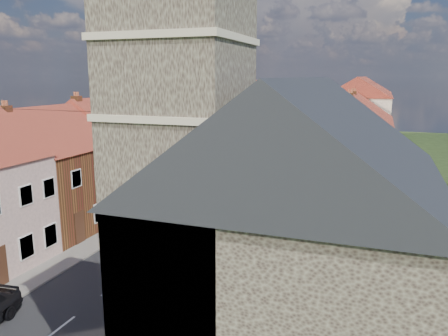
# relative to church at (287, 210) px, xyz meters

# --- Properties ---
(road) EXTENTS (7.00, 90.00, 0.02)m
(road) POSITION_rel_church_xyz_m (-9.36, 26.68, -5.87)
(road) COLOR black
(road) RESTS_ON ground
(pavement_left) EXTENTS (1.80, 90.00, 0.12)m
(pavement_left) POSITION_rel_church_xyz_m (-13.76, 26.68, -5.82)
(pavement_left) COLOR slate
(pavement_left) RESTS_ON ground
(pavement_right) EXTENTS (1.80, 90.00, 0.12)m
(pavement_right) POSITION_rel_church_xyz_m (-4.96, 26.68, -5.82)
(pavement_right) COLOR slate
(pavement_right) RESTS_ON ground
(church) EXTENTS (11.25, 14.25, 15.20)m
(church) POSITION_rel_church_xyz_m (0.00, 0.00, 0.00)
(church) COLOR #312622
(church) RESTS_ON ground
(cottage_r_tudor) EXTENTS (8.30, 5.20, 9.00)m
(cottage_r_tudor) POSITION_rel_church_xyz_m (-0.09, 9.37, -1.41)
(cottage_r_tudor) COLOR white
(cottage_r_tudor) RESTS_ON ground
(cottage_r_white_near) EXTENTS (8.30, 6.00, 9.00)m
(cottage_r_white_near) POSITION_rel_church_xyz_m (-0.06, 14.77, -1.40)
(cottage_r_white_near) COLOR beige
(cottage_r_white_near) RESTS_ON ground
(cottage_r_cream_mid) EXTENTS (8.30, 5.20, 9.00)m
(cottage_r_cream_mid) POSITION_rel_church_xyz_m (-0.06, 20.17, -1.40)
(cottage_r_cream_mid) COLOR beige
(cottage_r_cream_mid) RESTS_ON ground
(cottage_r_pink) EXTENTS (8.30, 6.00, 9.00)m
(cottage_r_pink) POSITION_rel_church_xyz_m (-0.06, 25.57, -1.40)
(cottage_r_pink) COLOR beige
(cottage_r_pink) RESTS_ON ground
(cottage_r_white_far) EXTENTS (8.30, 5.20, 9.00)m
(cottage_r_white_far) POSITION_rel_church_xyz_m (-0.06, 30.97, -1.40)
(cottage_r_white_far) COLOR white
(cottage_r_white_far) RESTS_ON ground
(cottage_r_cream_far) EXTENTS (8.30, 6.00, 9.00)m
(cottage_r_cream_far) POSITION_rel_church_xyz_m (-0.06, 36.37, -1.40)
(cottage_r_cream_far) COLOR white
(cottage_r_cream_far) RESTS_ON ground
(cottage_l_white) EXTENTS (8.30, 6.90, 8.80)m
(cottage_l_white) POSITION_rel_church_xyz_m (-18.66, 8.62, -1.51)
(cottage_l_white) COLOR brown
(cottage_l_white) RESTS_ON ground
(cottage_l_brick_mid) EXTENTS (8.30, 5.70, 9.10)m
(cottage_l_brick_mid) POSITION_rel_church_xyz_m (-18.66, 14.72, -1.35)
(cottage_l_brick_mid) COLOR white
(cottage_l_brick_mid) RESTS_ON ground
(cottage_l_pink) EXTENTS (8.30, 6.30, 8.80)m
(cottage_l_pink) POSITION_rel_church_xyz_m (-18.66, 20.52, -1.51)
(cottage_l_pink) COLOR beige
(cottage_l_pink) RESTS_ON ground
(block_right_far) EXTENTS (8.30, 24.20, 10.50)m
(block_right_far) POSITION_rel_church_xyz_m (-0.06, 51.68, -0.58)
(block_right_far) COLOR white
(block_right_far) RESTS_ON ground
(block_left_far) EXTENTS (8.30, 24.20, 10.50)m
(block_left_far) POSITION_rel_church_xyz_m (-18.66, 46.68, -0.58)
(block_left_far) COLOR brown
(block_left_far) RESTS_ON ground
(lamppost) EXTENTS (0.88, 0.15, 6.00)m
(lamppost) POSITION_rel_church_xyz_m (-13.17, 16.68, -2.34)
(lamppost) COLOR black
(lamppost) RESTS_ON pavement_left
(car_mid) EXTENTS (2.06, 4.64, 1.48)m
(car_mid) POSITION_rel_church_xyz_m (-11.89, 25.11, -5.14)
(car_mid) COLOR #94959B
(car_mid) RESTS_ON ground
(car_far) EXTENTS (1.61, 3.88, 1.12)m
(car_far) POSITION_rel_church_xyz_m (-12.56, 39.90, -5.32)
(car_far) COLOR navy
(car_far) RESTS_ON ground
(car_distant) EXTENTS (2.65, 4.85, 1.29)m
(car_distant) POSITION_rel_church_xyz_m (-11.07, 46.68, -5.23)
(car_distant) COLOR #A9ABB1
(car_distant) RESTS_ON ground
(pedestrian_right) EXTENTS (0.99, 0.87, 1.72)m
(pedestrian_right) POSITION_rel_church_xyz_m (-5.55, 12.69, -4.89)
(pedestrian_right) COLOR black
(pedestrian_right) RESTS_ON pavement_right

